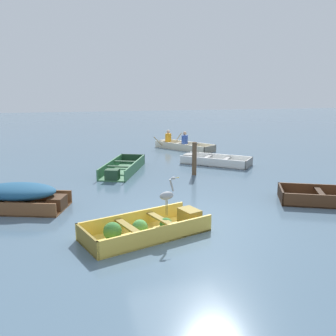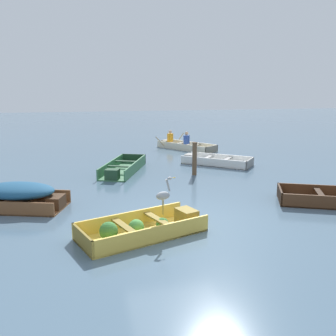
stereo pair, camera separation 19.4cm
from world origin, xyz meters
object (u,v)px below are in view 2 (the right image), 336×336
object	(u,v)px
skiff_green_mid_moored	(122,169)
rowboat_cream_with_crew	(183,145)
skiff_white_outer_moored	(214,161)
dinghy_yellow_foreground	(143,228)
heron_on_dinghy	(164,194)
mooring_post	(195,159)
skiff_wooden_brown_near_moored	(19,194)

from	to	relation	value
skiff_green_mid_moored	rowboat_cream_with_crew	world-z (taller)	rowboat_cream_with_crew
skiff_green_mid_moored	skiff_white_outer_moored	size ratio (longest dim) A/B	1.15
dinghy_yellow_foreground	rowboat_cream_with_crew	distance (m)	11.45
skiff_green_mid_moored	heron_on_dinghy	xyz separation A→B (m)	(0.29, -6.14, 0.76)
heron_on_dinghy	rowboat_cream_with_crew	bearing A→B (deg)	73.09
heron_on_dinghy	mooring_post	distance (m)	5.65
dinghy_yellow_foreground	mooring_post	xyz separation A→B (m)	(2.69, 5.16, 0.44)
skiff_green_mid_moored	skiff_white_outer_moored	bearing A→B (deg)	9.64
skiff_green_mid_moored	heron_on_dinghy	bearing A→B (deg)	-87.26
skiff_white_outer_moored	heron_on_dinghy	world-z (taller)	heron_on_dinghy
skiff_green_mid_moored	skiff_white_outer_moored	xyz separation A→B (m)	(3.83, 0.65, -0.02)
skiff_wooden_brown_near_moored	mooring_post	xyz separation A→B (m)	(5.60, 2.66, 0.20)
skiff_wooden_brown_near_moored	skiff_green_mid_moored	size ratio (longest dim) A/B	0.82
skiff_green_mid_moored	rowboat_cream_with_crew	size ratio (longest dim) A/B	1.03
skiff_white_outer_moored	rowboat_cream_with_crew	xyz separation A→B (m)	(-0.24, 4.04, 0.06)
dinghy_yellow_foreground	skiff_white_outer_moored	distance (m)	7.87
dinghy_yellow_foreground	mooring_post	size ratio (longest dim) A/B	2.47
skiff_wooden_brown_near_moored	skiff_white_outer_moored	xyz separation A→B (m)	(6.91, 4.27, -0.27)
mooring_post	skiff_white_outer_moored	bearing A→B (deg)	50.78
rowboat_cream_with_crew	skiff_wooden_brown_near_moored	bearing A→B (deg)	-128.74
skiff_white_outer_moored	mooring_post	world-z (taller)	mooring_post
dinghy_yellow_foreground	rowboat_cream_with_crew	world-z (taller)	rowboat_cream_with_crew
skiff_wooden_brown_near_moored	skiff_white_outer_moored	size ratio (longest dim) A/B	0.95
skiff_wooden_brown_near_moored	skiff_white_outer_moored	distance (m)	8.13
skiff_white_outer_moored	heron_on_dinghy	size ratio (longest dim) A/B	3.39
dinghy_yellow_foreground	heron_on_dinghy	size ratio (longest dim) A/B	3.51
skiff_white_outer_moored	skiff_green_mid_moored	bearing A→B (deg)	-170.36
heron_on_dinghy	mooring_post	xyz separation A→B (m)	(2.22, 5.18, -0.30)
skiff_white_outer_moored	mooring_post	distance (m)	2.14
skiff_white_outer_moored	heron_on_dinghy	bearing A→B (deg)	-117.51
skiff_white_outer_moored	heron_on_dinghy	distance (m)	7.70
rowboat_cream_with_crew	skiff_white_outer_moored	bearing A→B (deg)	-86.54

